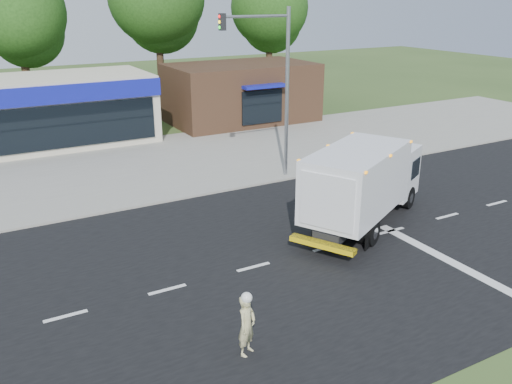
{
  "coord_description": "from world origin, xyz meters",
  "views": [
    {
      "loc": [
        -10.68,
        -13.97,
        8.46
      ],
      "look_at": [
        -1.65,
        2.24,
        1.7
      ],
      "focal_mm": 38.0,
      "sensor_mm": 36.0,
      "label": 1
    }
  ],
  "objects": [
    {
      "name": "parking_apron",
      "position": [
        0.0,
        14.0,
        0.01
      ],
      "size": [
        60.0,
        9.0,
        0.02
      ],
      "primitive_type": "cube",
      "color": "gray",
      "rests_on": "ground"
    },
    {
      "name": "background_trees",
      "position": [
        -0.85,
        28.16,
        7.38
      ],
      "size": [
        36.77,
        7.39,
        12.1
      ],
      "color": "#332114",
      "rests_on": "ground"
    },
    {
      "name": "traffic_signal_pole",
      "position": [
        2.35,
        7.6,
        4.92
      ],
      "size": [
        3.51,
        0.25,
        8.0
      ],
      "color": "gray",
      "rests_on": "ground"
    },
    {
      "name": "sidewalk",
      "position": [
        0.0,
        8.2,
        0.06
      ],
      "size": [
        60.0,
        2.4,
        0.12
      ],
      "primitive_type": "cube",
      "color": "gray",
      "rests_on": "ground"
    },
    {
      "name": "emergency_worker",
      "position": [
        -5.34,
        -3.91,
        0.86
      ],
      "size": [
        0.71,
        0.64,
        1.73
      ],
      "rotation": [
        0.0,
        0.0,
        0.55
      ],
      "color": "#C4BA83",
      "rests_on": "ground"
    },
    {
      "name": "brown_storefront",
      "position": [
        7.0,
        19.98,
        2.0
      ],
      "size": [
        10.0,
        6.7,
        4.0
      ],
      "color": "#382316",
      "rests_on": "ground"
    },
    {
      "name": "ground",
      "position": [
        0.0,
        0.0,
        0.0
      ],
      "size": [
        120.0,
        120.0,
        0.0
      ],
      "primitive_type": "plane",
      "color": "#385123",
      "rests_on": "ground"
    },
    {
      "name": "lane_markings",
      "position": [
        1.35,
        -1.35,
        0.02
      ],
      "size": [
        55.2,
        7.0,
        0.01
      ],
      "color": "silver",
      "rests_on": "road_asphalt"
    },
    {
      "name": "road_asphalt",
      "position": [
        0.0,
        0.0,
        0.0
      ],
      "size": [
        60.0,
        14.0,
        0.02
      ],
      "primitive_type": "cube",
      "color": "black",
      "rests_on": "ground"
    },
    {
      "name": "ems_box_truck",
      "position": [
        2.38,
        1.03,
        1.87
      ],
      "size": [
        7.51,
        5.44,
        3.24
      ],
      "rotation": [
        0.0,
        0.0,
        0.49
      ],
      "color": "black",
      "rests_on": "ground"
    }
  ]
}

